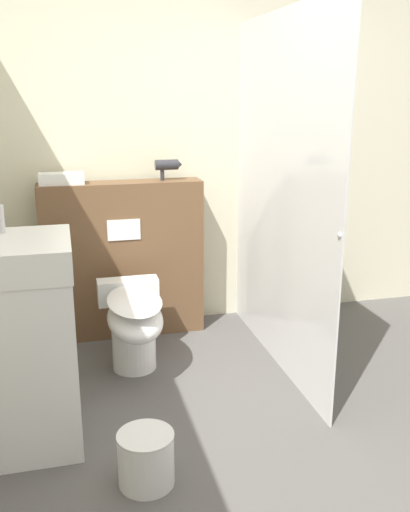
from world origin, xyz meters
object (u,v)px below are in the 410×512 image
at_px(toilet, 134,322).
at_px(sink_vanity, 11,345).
at_px(waste_bin, 146,459).
at_px(hair_drier, 168,165).

height_order(toilet, sink_vanity, sink_vanity).
distance_m(toilet, waste_bin, 1.10).
relative_size(hair_drier, waste_bin, 0.73).
height_order(sink_vanity, hair_drier, hair_drier).
xyz_separation_m(toilet, sink_vanity, (-0.65, -0.60, 0.20)).
height_order(hair_drier, waste_bin, hair_drier).
relative_size(sink_vanity, waste_bin, 4.62).
distance_m(toilet, hair_drier, 1.11).
xyz_separation_m(toilet, hair_drier, (0.34, 0.60, 0.87)).
height_order(toilet, waste_bin, toilet).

